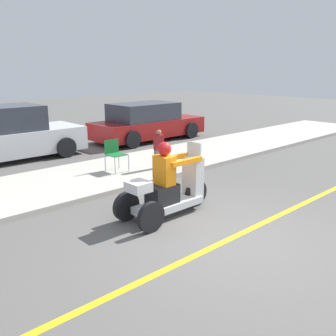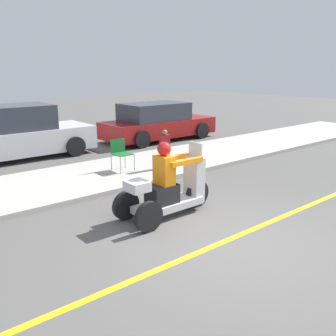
{
  "view_description": "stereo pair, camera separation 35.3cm",
  "coord_description": "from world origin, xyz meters",
  "views": [
    {
      "loc": [
        -4.58,
        -3.51,
        2.77
      ],
      "look_at": [
        0.02,
        1.47,
        0.95
      ],
      "focal_mm": 40.0,
      "sensor_mm": 36.0,
      "label": 1
    },
    {
      "loc": [
        -4.31,
        -3.74,
        2.77
      ],
      "look_at": [
        0.02,
        1.47,
        0.95
      ],
      "focal_mm": 40.0,
      "sensor_mm": 36.0,
      "label": 2
    }
  ],
  "objects": [
    {
      "name": "ground_plane",
      "position": [
        0.0,
        0.0,
        0.0
      ],
      "size": [
        60.0,
        60.0,
        0.0
      ],
      "primitive_type": "plane",
      "color": "#565451"
    },
    {
      "name": "motorcycle_trike",
      "position": [
        0.04,
        1.47,
        0.52
      ],
      "size": [
        2.07,
        0.81,
        1.46
      ],
      "color": "black",
      "rests_on": "ground"
    },
    {
      "name": "lane_stripe",
      "position": [
        0.02,
        0.0,
        0.0
      ],
      "size": [
        24.0,
        0.12,
        0.01
      ],
      "color": "gold",
      "rests_on": "ground"
    },
    {
      "name": "parked_car_lot_left",
      "position": [
        4.78,
        7.83,
        0.69
      ],
      "size": [
        4.61,
        2.0,
        1.46
      ],
      "color": "maroon",
      "rests_on": "ground"
    },
    {
      "name": "sidewalk_strip",
      "position": [
        0.0,
        4.6,
        0.06
      ],
      "size": [
        28.0,
        2.8,
        0.12
      ],
      "color": "#B2ADA3",
      "rests_on": "ground"
    },
    {
      "name": "folding_chair_set_back",
      "position": [
        0.93,
        4.53,
        0.62
      ],
      "size": [
        0.47,
        0.47,
        0.82
      ],
      "color": "#A5A8AD",
      "rests_on": "sidewalk_strip"
    },
    {
      "name": "spectator_with_child",
      "position": [
        1.96,
        3.93,
        0.63
      ],
      "size": [
        0.26,
        0.17,
        1.05
      ],
      "color": "#726656",
      "rests_on": "sidewalk_strip"
    },
    {
      "name": "parked_car_lot_far",
      "position": [
        -0.6,
        8.19,
        0.78
      ],
      "size": [
        4.6,
        2.02,
        1.67
      ],
      "color": "silver",
      "rests_on": "ground"
    }
  ]
}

